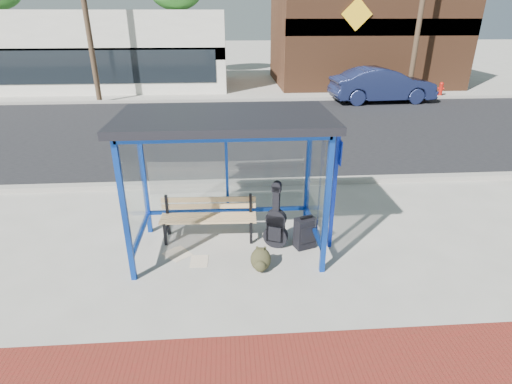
{
  "coord_description": "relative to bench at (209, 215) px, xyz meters",
  "views": [
    {
      "loc": [
        0.05,
        -6.06,
        3.83
      ],
      "look_at": [
        0.5,
        0.2,
        1.01
      ],
      "focal_mm": 28.0,
      "sensor_mm": 36.0,
      "label": 1
    }
  ],
  "objects": [
    {
      "name": "newspaper_c",
      "position": [
        -0.52,
        -0.53,
        -0.46
      ],
      "size": [
        0.5,
        0.51,
        0.01
      ],
      "primitive_type": "cube",
      "rotation": [
        0.0,
        0.0,
        2.21
      ],
      "color": "white",
      "rests_on": "ground"
    },
    {
      "name": "parked_car",
      "position": [
        7.63,
        12.02,
        0.32
      ],
      "size": [
        4.86,
        1.95,
        1.57
      ],
      "primitive_type": "imported",
      "rotation": [
        0.0,
        0.0,
        1.63
      ],
      "color": "#192147",
      "rests_on": "ground"
    },
    {
      "name": "ground",
      "position": [
        0.36,
        -0.46,
        -0.46
      ],
      "size": [
        120.0,
        120.0,
        0.0
      ],
      "primitive_type": "plane",
      "color": "#B2ADA0",
      "rests_on": "ground"
    },
    {
      "name": "newspaper_b",
      "position": [
        -0.56,
        -0.55,
        -0.46
      ],
      "size": [
        0.51,
        0.51,
        0.01
      ],
      "primitive_type": "cube",
      "rotation": [
        0.0,
        0.0,
        -0.78
      ],
      "color": "white",
      "rests_on": "ground"
    },
    {
      "name": "newspaper_a",
      "position": [
        -0.15,
        -0.8,
        -0.46
      ],
      "size": [
        0.3,
        0.38,
        0.01
      ],
      "primitive_type": "cube",
      "rotation": [
        0.0,
        0.0,
        1.55
      ],
      "color": "white",
      "rests_on": "ground"
    },
    {
      "name": "storefront_brown",
      "position": [
        8.36,
        18.03,
        2.74
      ],
      "size": [
        10.0,
        7.08,
        6.4
      ],
      "color": "#59331E",
      "rests_on": "ground"
    },
    {
      "name": "utility_pole_east",
      "position": [
        9.36,
        12.94,
        3.64
      ],
      "size": [
        1.6,
        0.24,
        8.0
      ],
      "color": "#4C3826",
      "rests_on": "ground"
    },
    {
      "name": "fire_hydrant",
      "position": [
        11.17,
        13.27,
        -0.09
      ],
      "size": [
        0.31,
        0.21,
        0.69
      ],
      "rotation": [
        0.0,
        0.0,
        -0.43
      ],
      "color": "#B2150C",
      "rests_on": "ground"
    },
    {
      "name": "bus_shelter",
      "position": [
        0.36,
        -0.39,
        1.61
      ],
      "size": [
        3.3,
        1.8,
        2.42
      ],
      "color": "#0E359C",
      "rests_on": "ground"
    },
    {
      "name": "curb_far",
      "position": [
        0.36,
        12.64,
        -0.4
      ],
      "size": [
        60.0,
        0.25,
        0.12
      ],
      "primitive_type": "cube",
      "color": "gray",
      "rests_on": "ground"
    },
    {
      "name": "curb_near",
      "position": [
        0.36,
        2.44,
        -0.4
      ],
      "size": [
        60.0,
        0.25,
        0.12
      ],
      "primitive_type": "cube",
      "color": "gray",
      "rests_on": "ground"
    },
    {
      "name": "suitcase",
      "position": [
        1.71,
        -0.47,
        -0.17
      ],
      "size": [
        0.41,
        0.33,
        0.62
      ],
      "rotation": [
        0.0,
        0.0,
        0.34
      ],
      "color": "black",
      "rests_on": "ground"
    },
    {
      "name": "bench",
      "position": [
        0.0,
        0.0,
        0.0
      ],
      "size": [
        1.75,
        0.48,
        0.82
      ],
      "rotation": [
        0.0,
        0.0,
        -0.04
      ],
      "color": "black",
      "rests_on": "ground"
    },
    {
      "name": "far_sidewalk",
      "position": [
        0.36,
        14.54,
        -0.46
      ],
      "size": [
        60.0,
        4.0,
        0.01
      ],
      "primitive_type": "cube",
      "color": "#B2ADA0",
      "rests_on": "ground"
    },
    {
      "name": "backpack",
      "position": [
        0.87,
        -1.12,
        -0.27
      ],
      "size": [
        0.36,
        0.34,
        0.4
      ],
      "rotation": [
        0.0,
        0.0,
        -0.14
      ],
      "color": "#2D2C19",
      "rests_on": "ground"
    },
    {
      "name": "utility_pole_west",
      "position": [
        -5.64,
        12.94,
        3.64
      ],
      "size": [
        1.6,
        0.24,
        8.0
      ],
      "color": "#4C3826",
      "rests_on": "ground"
    },
    {
      "name": "sign_post",
      "position": [
        2.16,
        -0.48,
        0.74
      ],
      "size": [
        0.09,
        0.27,
        2.14
      ],
      "rotation": [
        0.0,
        0.0,
        -0.05
      ],
      "color": "#0D2398",
      "rests_on": "ground"
    },
    {
      "name": "brick_paver_strip",
      "position": [
        0.36,
        -3.06,
        -0.46
      ],
      "size": [
        60.0,
        1.0,
        0.01
      ],
      "primitive_type": "cube",
      "color": "maroon",
      "rests_on": "ground"
    },
    {
      "name": "street_asphalt",
      "position": [
        0.36,
        7.54,
        -0.46
      ],
      "size": [
        60.0,
        10.0,
        0.0
      ],
      "primitive_type": "cube",
      "color": "black",
      "rests_on": "ground"
    },
    {
      "name": "guitar_bag",
      "position": [
        1.19,
        -0.41,
        -0.03
      ],
      "size": [
        0.45,
        0.27,
        1.19
      ],
      "rotation": [
        0.0,
        0.0,
        -0.37
      ],
      "color": "black",
      "rests_on": "ground"
    },
    {
      "name": "storefront_white",
      "position": [
        -8.64,
        17.53,
        1.54
      ],
      "size": [
        18.0,
        6.04,
        4.0
      ],
      "color": "silver",
      "rests_on": "ground"
    }
  ]
}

